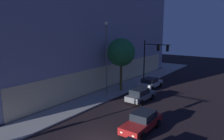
# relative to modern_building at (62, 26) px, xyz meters

# --- Properties ---
(modern_building) EXTENTS (37.69, 22.38, 18.43)m
(modern_building) POSITION_rel_modern_building_xyz_m (0.00, 0.00, 0.00)
(modern_building) COLOR #4C4C51
(modern_building) RESTS_ON ground
(traffic_light_far_corner) EXTENTS (0.37, 4.20, 6.69)m
(traffic_light_far_corner) POSITION_rel_modern_building_xyz_m (4.52, -15.36, -4.36)
(traffic_light_far_corner) COLOR black
(traffic_light_far_corner) RESTS_ON sidewalk_corner
(street_lamp_sidewalk) EXTENTS (0.44, 0.44, 9.30)m
(street_lamp_sidewalk) POSITION_rel_modern_building_xyz_m (-4.78, -13.39, -3.27)
(street_lamp_sidewalk) COLOR #5E5E5E
(street_lamp_sidewalk) RESTS_ON sidewalk_corner
(sidewalk_tree) EXTENTS (3.79, 3.79, 7.21)m
(sidewalk_tree) POSITION_rel_modern_building_xyz_m (-1.62, -13.47, -3.70)
(sidewalk_tree) COLOR #51471E
(sidewalk_tree) RESTS_ON sidewalk_corner
(car_red) EXTENTS (4.69, 1.99, 1.57)m
(car_red) POSITION_rel_modern_building_xyz_m (-10.39, -21.41, -8.34)
(car_red) COLOR maroon
(car_red) RESTS_ON ground
(car_grey) EXTENTS (4.46, 2.11, 1.57)m
(car_grey) POSITION_rel_modern_building_xyz_m (-3.79, -17.70, -8.33)
(car_grey) COLOR slate
(car_grey) RESTS_ON ground
(car_silver) EXTENTS (4.29, 2.22, 1.54)m
(car_silver) POSITION_rel_modern_building_xyz_m (2.18, -16.12, -8.34)
(car_silver) COLOR #B7BABF
(car_silver) RESTS_ON ground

